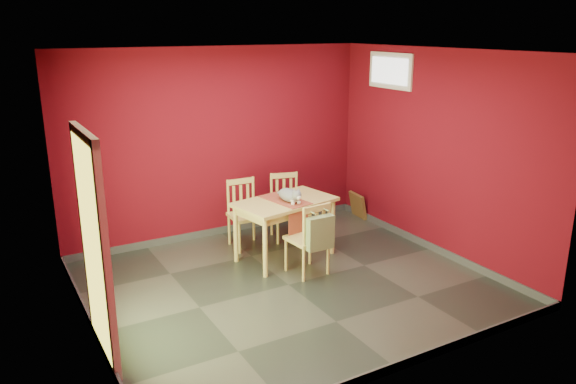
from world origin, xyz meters
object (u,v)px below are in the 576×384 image
tote_bag (320,233)px  cat (289,193)px  chair_far_left (245,213)px  dining_table (285,208)px  chair_near (309,238)px  picture_frame (358,205)px  chair_far_right (286,206)px

tote_bag → cat: (0.01, 0.76, 0.30)m
tote_bag → cat: cat is taller
chair_far_left → cat: 0.87m
dining_table → cat: (0.03, -0.06, 0.21)m
chair_far_left → chair_near: chair_far_left is taller
dining_table → tote_bag: 0.82m
chair_far_left → cat: bearing=-66.9°
dining_table → chair_far_left: size_ratio=1.48×
cat → picture_frame: (1.79, 0.90, -0.71)m
chair_far_left → tote_bag: bearing=-78.9°
chair_far_right → tote_bag: (-0.37, -1.45, 0.13)m
cat → dining_table: bearing=119.9°
chair_far_left → chair_near: bearing=-77.5°
tote_bag → chair_far_left: bearing=101.1°
chair_far_right → dining_table: bearing=-121.2°
cat → chair_far_right: bearing=65.8°
chair_far_left → chair_near: size_ratio=1.01×
dining_table → picture_frame: (1.82, 0.84, -0.50)m
chair_near → tote_bag: size_ratio=1.96×
chair_far_right → picture_frame: bearing=8.0°
chair_far_left → tote_bag: chair_far_left is taller
chair_far_left → picture_frame: 2.11m
tote_bag → chair_far_right: bearing=75.8°
chair_far_left → picture_frame: chair_far_left is taller
chair_near → picture_frame: bearing=38.3°
tote_bag → chair_near: bearing=93.1°
chair_near → tote_bag: chair_near is taller
dining_table → chair_far_right: 0.78m
chair_far_left → chair_far_right: size_ratio=1.00×
chair_far_left → dining_table: bearing=-67.2°
picture_frame → cat: bearing=-153.4°
chair_far_right → tote_bag: size_ratio=1.96×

